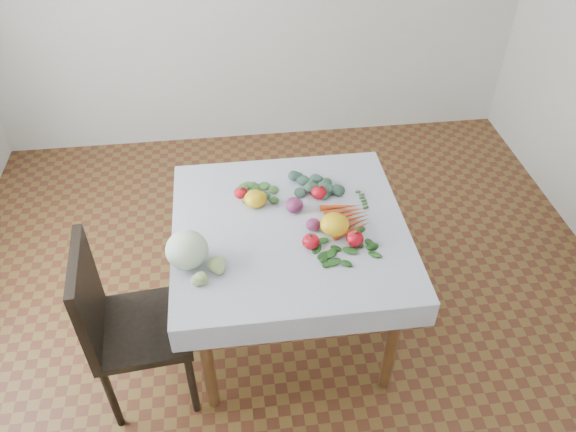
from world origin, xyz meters
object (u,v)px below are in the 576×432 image
at_px(table, 290,241).
at_px(carrot_bunch, 347,218).
at_px(chair, 120,319).
at_px(cabbage, 187,250).
at_px(heirloom_back, 255,199).

xyz_separation_m(table, carrot_bunch, (0.28, 0.01, 0.12)).
relative_size(table, chair, 1.04).
height_order(chair, cabbage, chair).
bearing_deg(table, cabbage, -158.12).
bearing_deg(table, chair, -159.53).
distance_m(chair, carrot_bunch, 1.16).
distance_m(chair, cabbage, 0.46).
bearing_deg(carrot_bunch, heirloom_back, 158.42).
distance_m(cabbage, carrot_bunch, 0.79).
relative_size(chair, cabbage, 5.07).
height_order(table, cabbage, cabbage).
bearing_deg(cabbage, carrot_bunch, 14.63).
bearing_deg(chair, heirloom_back, 35.94).
relative_size(table, carrot_bunch, 4.03).
relative_size(table, heirloom_back, 8.71).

